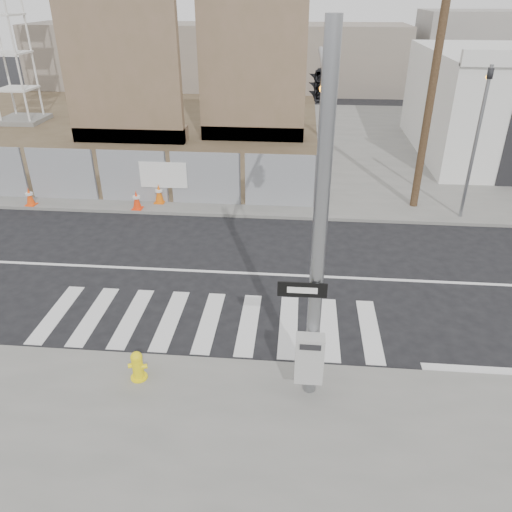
# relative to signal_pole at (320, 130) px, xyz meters

# --- Properties ---
(ground) EXTENTS (100.00, 100.00, 0.00)m
(ground) POSITION_rel_signal_pole_xyz_m (-2.49, 2.05, -4.78)
(ground) COLOR black
(ground) RESTS_ON ground
(sidewalk_far) EXTENTS (50.00, 20.00, 0.12)m
(sidewalk_far) POSITION_rel_signal_pole_xyz_m (-2.49, 16.05, -4.72)
(sidewalk_far) COLOR slate
(sidewalk_far) RESTS_ON ground
(signal_pole) EXTENTS (0.96, 5.87, 7.00)m
(signal_pole) POSITION_rel_signal_pole_xyz_m (0.00, 0.00, 0.00)
(signal_pole) COLOR gray
(signal_pole) RESTS_ON sidewalk_near
(far_signal_pole) EXTENTS (0.16, 0.20, 5.60)m
(far_signal_pole) POSITION_rel_signal_pole_xyz_m (5.51, 6.65, -1.30)
(far_signal_pole) COLOR gray
(far_signal_pole) RESTS_ON sidewalk_far
(concrete_wall_left) EXTENTS (6.00, 1.30, 8.00)m
(concrete_wall_left) POSITION_rel_signal_pole_xyz_m (-9.49, 15.13, -1.40)
(concrete_wall_left) COLOR brown
(concrete_wall_left) RESTS_ON sidewalk_far
(concrete_wall_right) EXTENTS (5.50, 1.30, 8.00)m
(concrete_wall_right) POSITION_rel_signal_pole_xyz_m (-2.99, 16.13, -1.40)
(concrete_wall_right) COLOR brown
(concrete_wall_right) RESTS_ON sidewalk_far
(utility_pole_right) EXTENTS (1.60, 0.28, 10.00)m
(utility_pole_right) POSITION_rel_signal_pole_xyz_m (4.01, 7.55, 0.42)
(utility_pole_right) COLOR #513B25
(utility_pole_right) RESTS_ON sidewalk_far
(fire_hydrant) EXTENTS (0.45, 0.45, 0.68)m
(fire_hydrant) POSITION_rel_signal_pole_xyz_m (-3.60, -2.75, -4.33)
(fire_hydrant) COLOR yellow
(fire_hydrant) RESTS_ON sidewalk_near
(traffic_cone_b) EXTENTS (0.39, 0.39, 0.70)m
(traffic_cone_b) POSITION_rel_signal_pole_xyz_m (-10.54, 6.27, -4.32)
(traffic_cone_b) COLOR #FF480D
(traffic_cone_b) RESTS_ON sidewalk_far
(traffic_cone_c) EXTENTS (0.38, 0.38, 0.72)m
(traffic_cone_c) POSITION_rel_signal_pole_xyz_m (-6.39, 6.27, -4.31)
(traffic_cone_c) COLOR #FD380D
(traffic_cone_c) RESTS_ON sidewalk_far
(traffic_cone_d) EXTENTS (0.39, 0.39, 0.75)m
(traffic_cone_d) POSITION_rel_signal_pole_xyz_m (-5.72, 6.95, -4.29)
(traffic_cone_d) COLOR orange
(traffic_cone_d) RESTS_ON sidewalk_far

